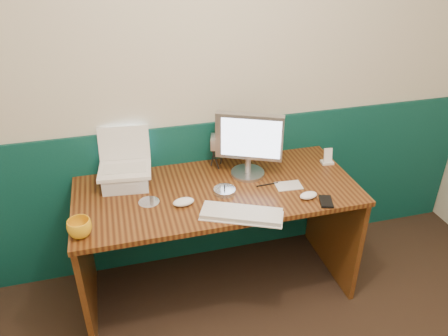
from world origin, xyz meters
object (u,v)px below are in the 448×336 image
object	(u,v)px
laptop	(123,153)
monitor	(248,145)
camcorder	(217,150)
desk	(218,241)
keyboard	(242,214)
mug	(80,228)

from	to	relation	value
laptop	monitor	distance (m)	0.71
laptop	camcorder	size ratio (longest dim) A/B	1.34
desk	camcorder	size ratio (longest dim) A/B	7.37
desk	keyboard	size ratio (longest dim) A/B	3.86
monitor	desk	bearing A→B (deg)	-127.59
monitor	keyboard	xyz separation A→B (m)	(-0.16, -0.40, -0.18)
camcorder	keyboard	bearing A→B (deg)	-75.02
monitor	camcorder	size ratio (longest dim) A/B	1.78
monitor	camcorder	xyz separation A→B (m)	(-0.15, 0.14, -0.08)
laptop	keyboard	distance (m)	0.75
camcorder	desk	bearing A→B (deg)	-88.09
laptop	monitor	world-z (taller)	monitor
desk	camcorder	distance (m)	0.55
desk	keyboard	xyz separation A→B (m)	(0.06, -0.29, 0.39)
mug	monitor	bearing A→B (deg)	20.17
monitor	mug	world-z (taller)	monitor
desk	mug	world-z (taller)	mug
desk	laptop	size ratio (longest dim) A/B	5.49
keyboard	camcorder	xyz separation A→B (m)	(0.01, 0.54, 0.10)
laptop	mug	distance (m)	0.51
camcorder	laptop	bearing A→B (deg)	-156.02
laptop	camcorder	distance (m)	0.57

